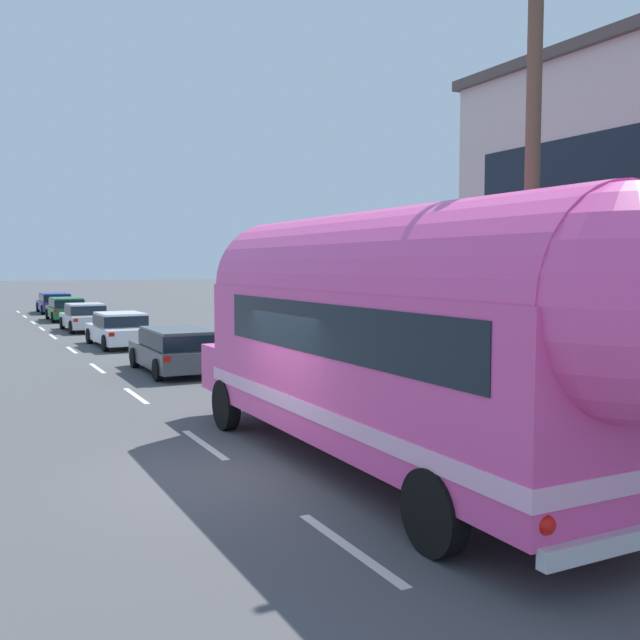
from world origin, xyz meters
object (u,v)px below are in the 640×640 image
(painted_bus, at_px, (399,330))
(car_fifth, at_px, (54,301))
(car_second, at_px, (120,328))
(car_fourth, at_px, (66,307))
(utility_pole, at_px, (532,193))
(car_third, at_px, (85,316))
(car_lead, at_px, (176,347))

(painted_bus, relative_size, car_fifth, 2.49)
(car_second, relative_size, car_fourth, 1.05)
(utility_pole, height_order, car_third, utility_pole)
(car_lead, height_order, car_second, same)
(car_fifth, bearing_deg, utility_pole, -87.15)
(utility_pole, height_order, car_lead, utility_pole)
(car_lead, relative_size, car_third, 1.02)
(car_fourth, bearing_deg, car_lead, -89.79)
(car_third, bearing_deg, utility_pole, -85.01)
(utility_pole, distance_m, car_second, 21.06)
(car_lead, bearing_deg, painted_bus, -90.14)
(car_fourth, bearing_deg, utility_pole, -86.12)
(utility_pole, xyz_separation_m, painted_bus, (-2.36, 0.22, -2.12))
(painted_bus, height_order, car_fifth, painted_bus)
(car_lead, bearing_deg, utility_pole, -79.44)
(car_second, height_order, car_fourth, same)
(painted_bus, distance_m, car_third, 28.18)
(utility_pole, relative_size, car_lead, 1.91)
(painted_bus, distance_m, car_lead, 12.37)
(painted_bus, relative_size, car_third, 2.64)
(car_third, xyz_separation_m, car_fifth, (0.33, 14.87, 0.06))
(car_lead, bearing_deg, car_second, 90.16)
(car_fourth, bearing_deg, car_third, -90.48)
(painted_bus, bearing_deg, utility_pole, -5.22)
(painted_bus, height_order, car_second, painted_bus)
(car_fourth, distance_m, car_fifth, 7.61)
(utility_pole, relative_size, car_fourth, 1.93)
(car_second, relative_size, car_third, 1.06)
(car_lead, height_order, car_fourth, same)
(painted_bus, xyz_separation_m, car_third, (-0.12, 28.14, -1.57))
(painted_bus, distance_m, car_second, 20.44)
(car_third, bearing_deg, car_second, -89.07)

